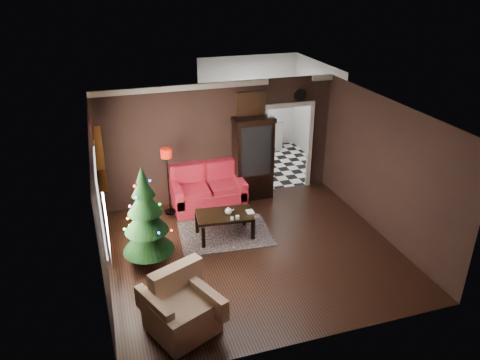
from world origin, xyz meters
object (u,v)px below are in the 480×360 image
object	(u,v)px
loveseat	(208,188)
teapot	(228,211)
floor_lamp	(168,181)
armchair	(181,306)
coffee_table	(224,225)
wall_clock	(300,95)
curio_cabinet	(253,160)
christmas_tree	(146,216)
kitchen_table	(258,158)

from	to	relation	value
loveseat	teapot	distance (m)	1.37
floor_lamp	armchair	xyz separation A→B (m)	(-0.43, -3.65, -0.37)
armchair	coffee_table	size ratio (longest dim) A/B	0.85
floor_lamp	teapot	bearing A→B (deg)	-51.97
loveseat	armchair	size ratio (longest dim) A/B	1.77
floor_lamp	armchair	bearing A→B (deg)	-96.78
loveseat	teapot	xyz separation A→B (m)	(0.09, -1.36, 0.09)
loveseat	floor_lamp	bearing A→B (deg)	-174.25
floor_lamp	armchair	distance (m)	3.70
loveseat	wall_clock	world-z (taller)	wall_clock
floor_lamp	wall_clock	distance (m)	3.64
curio_cabinet	wall_clock	size ratio (longest dim) A/B	5.94
christmas_tree	curio_cabinet	bearing A→B (deg)	37.59
coffee_table	wall_clock	world-z (taller)	wall_clock
teapot	wall_clock	size ratio (longest dim) A/B	0.51
armchair	kitchen_table	world-z (taller)	armchair
christmas_tree	armchair	world-z (taller)	christmas_tree
christmas_tree	teapot	bearing A→B (deg)	17.55
curio_cabinet	christmas_tree	xyz separation A→B (m)	(-2.75, -2.11, 0.10)
wall_clock	curio_cabinet	bearing A→B (deg)	-171.47
christmas_tree	kitchen_table	world-z (taller)	christmas_tree
floor_lamp	kitchen_table	world-z (taller)	floor_lamp
curio_cabinet	armchair	distance (m)	4.71
loveseat	kitchen_table	distance (m)	2.45
coffee_table	kitchen_table	distance (m)	3.47
floor_lamp	kitchen_table	size ratio (longest dim) A/B	2.04
floor_lamp	coffee_table	world-z (taller)	floor_lamp
teapot	armchair	bearing A→B (deg)	-120.94
loveseat	coffee_table	distance (m)	1.34
curio_cabinet	floor_lamp	bearing A→B (deg)	-171.40
coffee_table	teapot	size ratio (longest dim) A/B	6.89
coffee_table	kitchen_table	world-z (taller)	kitchen_table
christmas_tree	wall_clock	xyz separation A→B (m)	(3.95, 2.29, 1.33)
armchair	coffee_table	xyz separation A→B (m)	(1.35, 2.42, -0.20)
armchair	kitchen_table	bearing A→B (deg)	35.54
loveseat	armchair	bearing A→B (deg)	-109.73
teapot	wall_clock	bearing A→B (deg)	37.88
floor_lamp	loveseat	bearing A→B (deg)	5.75
loveseat	christmas_tree	world-z (taller)	christmas_tree
curio_cabinet	armchair	bearing A→B (deg)	-122.16
armchair	wall_clock	size ratio (longest dim) A/B	3.00
kitchen_table	curio_cabinet	bearing A→B (deg)	-114.44
curio_cabinet	wall_clock	xyz separation A→B (m)	(1.20, 0.18, 1.43)
christmas_tree	armchair	distance (m)	1.96
wall_clock	kitchen_table	size ratio (longest dim) A/B	0.43
coffee_table	wall_clock	size ratio (longest dim) A/B	3.52
christmas_tree	wall_clock	size ratio (longest dim) A/B	5.64
loveseat	kitchen_table	size ratio (longest dim) A/B	2.27
kitchen_table	teapot	bearing A→B (deg)	-119.65
curio_cabinet	coffee_table	world-z (taller)	curio_cabinet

